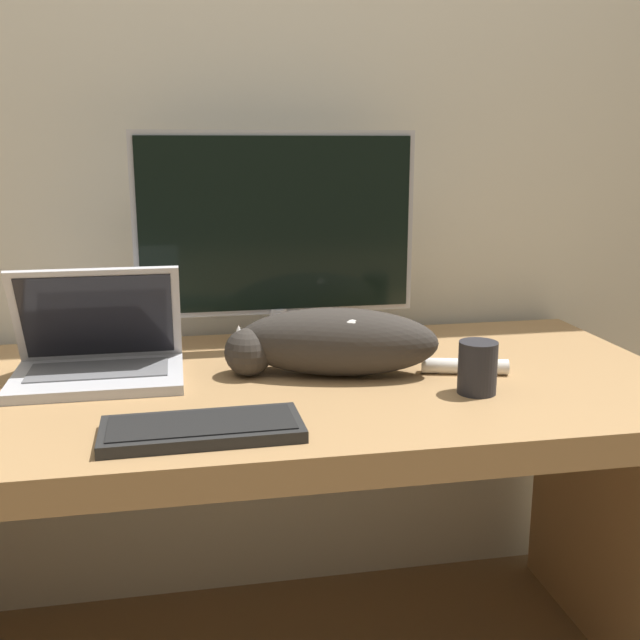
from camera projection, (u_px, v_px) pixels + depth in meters
name	position (u px, v px, depth m)	size (l,w,h in m)	color
wall_back	(220.00, 94.00, 1.78)	(6.40, 0.06, 2.60)	beige
desk	(243.00, 446.00, 1.52)	(1.78, 0.78, 0.72)	#A37A4C
monitor	(277.00, 237.00, 1.67)	(0.63, 0.19, 0.49)	#B2B2B7
laptop	(98.00, 357.00, 1.50)	(0.33, 0.23, 0.23)	#B7B7BC
external_keyboard	(202.00, 429.00, 1.22)	(0.33, 0.15, 0.02)	black
cat	(332.00, 341.00, 1.52)	(0.58, 0.24, 0.14)	#332D28
coffee_mug	(478.00, 368.00, 1.41)	(0.07, 0.07, 0.10)	#232328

